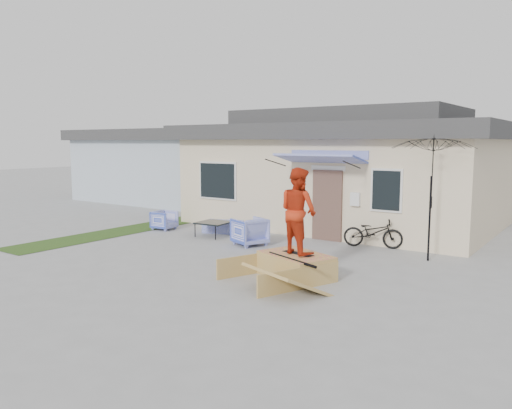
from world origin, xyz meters
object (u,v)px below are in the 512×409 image
Objects in this scene: armchair_left at (164,219)px; skateboard at (298,253)px; armchair_right at (250,230)px; patio_umbrella at (431,190)px; skate_ramp at (296,266)px; loveseat at (228,223)px; bicycle at (373,229)px; coffee_table at (214,229)px; skater at (298,209)px.

skateboard is (6.69, -2.56, 0.18)m from armchair_left.
armchair_right is 5.00m from patio_umbrella.
skate_ramp is 2.64× the size of skateboard.
armchair_right is 1.11× the size of skateboard.
armchair_left is at bearing 0.40° from loveseat.
armchair_right is 3.45m from bicycle.
coffee_table is at bearing -96.12° from armchair_left.
patio_umbrella is 1.08× the size of skate_ramp.
coffee_table is at bearing -9.30° from skater.
armchair_right is 0.46× the size of skater.
patio_umbrella is (4.72, 1.02, 1.32)m from armchair_right.
loveseat is 2.04× the size of skateboard.
coffee_table is 0.45× the size of skate_ramp.
skater reaches higher than patio_umbrella.
skateboard is (-0.13, -3.87, 0.02)m from bicycle.
loveseat reaches higher than skateboard.
loveseat is 1.84× the size of armchair_right.
coffee_table is 0.42× the size of patio_umbrella.
skate_ramp is (-0.15, -3.92, -0.26)m from bicycle.
armchair_right is at bearing 103.75° from bicycle.
armchair_right reaches higher than skate_ramp.
bicycle is 0.80× the size of skate_ramp.
armchair_left is at bearing -175.88° from patio_umbrella.
patio_umbrella reaches higher than loveseat.
skateboard is 0.95m from skater.
armchair_left is 0.82× the size of armchair_right.
loveseat is 0.72m from coffee_table.
bicycle is at bearing 158.09° from patio_umbrella.
skater is at bearing -29.61° from coffee_table.
skater is (6.69, -2.56, 1.13)m from armchair_left.
loveseat is 0.72× the size of patio_umbrella.
armchair_left is 0.91× the size of skateboard.
skateboard reaches higher than skate_ramp.
coffee_table is at bearing -174.83° from patio_umbrella.
armchair_right is at bearing -14.50° from coffee_table.
patio_umbrella reaches higher than armchair_left.
loveseat is 5.65m from skate_ramp.
skater reaches higher than skateboard.
loveseat is at bearing -101.53° from armchair_right.
armchair_left reaches higher than skate_ramp.
patio_umbrella is 3.69m from skater.
skate_ramp is at bearing 124.72° from loveseat.
skater reaches higher than loveseat.
armchair_left is at bearing -0.60° from skater.
skater is at bearing 125.22° from loveseat.
patio_umbrella reaches higher than coffee_table.
armchair_right is 0.42× the size of skate_ramp.
armchair_right is at bearing -103.09° from armchair_left.
armchair_left is 7.17m from skateboard.
armchair_right reaches higher than skateboard.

